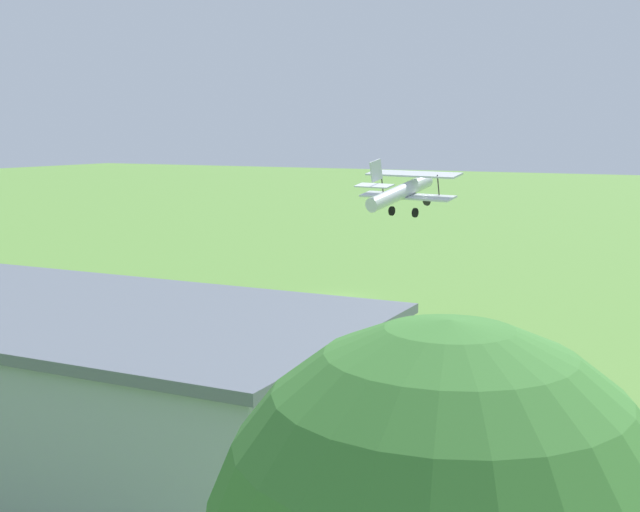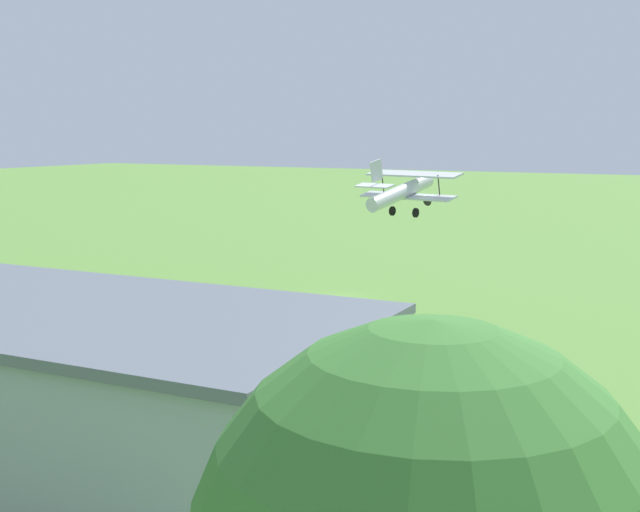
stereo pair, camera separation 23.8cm
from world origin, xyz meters
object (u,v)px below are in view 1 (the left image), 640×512
Objects in this scene: person_beside_truck at (516,375)px; person_crossing_taxiway at (497,366)px; biplane at (403,191)px; hangar at (13,378)px; person_watching_takeoff at (490,374)px; person_by_parked_cars at (241,344)px; car_orange at (436,386)px; car_green at (33,329)px.

person_crossing_taxiway reaches higher than person_beside_truck.
hangar is at bearing 82.51° from biplane.
person_watching_takeoff reaches higher than person_beside_truck.
person_by_parked_cars is (-0.18, -15.75, -2.28)m from hangar.
person_beside_truck is (-11.15, 12.75, -7.82)m from biplane.
hangar is at bearing 50.11° from person_watching_takeoff.
biplane is 4.28× the size of person_by_parked_cars.
person_by_parked_cars reaches higher than car_orange.
car_orange reaches higher than person_beside_truck.
person_watching_takeoff is at bearing -129.89° from hangar.
car_orange is 12.36m from person_by_parked_cars.
biplane is at bearing -97.49° from hangar.
car_orange is at bearing 72.58° from person_crossing_taxiway.
person_crossing_taxiway is (1.24, -1.08, 0.00)m from person_beside_truck.
car_orange is 4.65m from person_beside_truck.
person_watching_takeoff is (-1.64, -3.17, -0.05)m from car_orange.
person_by_parked_cars is 1.07× the size of person_watching_takeoff.
hangar is 18.08× the size of person_beside_truck.
car_orange is 2.58× the size of person_crossing_taxiway.
car_orange is (-8.39, 16.49, -7.73)m from biplane.
car_orange is (-12.34, -13.55, -2.29)m from hangar.
person_watching_takeoff reaches higher than person_crossing_taxiway.
person_beside_truck is 0.97× the size of person_watching_takeoff.
hangar is 30.78m from biplane.
hangar is 23.08m from person_beside_truck.
car_orange is at bearing 169.74° from person_by_parked_cars.
person_watching_takeoff is (-27.03, -3.42, 0.03)m from car_green.
person_beside_truck is 0.90× the size of person_by_parked_cars.
biplane is at bearing -104.77° from person_by_parked_cars.
biplane is 4.71× the size of person_crossing_taxiway.
hangar reaches higher than person_crossing_taxiway.
person_beside_truck is 1.65m from person_crossing_taxiway.
person_by_parked_cars is (12.16, -2.20, 0.01)m from car_orange.
person_crossing_taxiway is (-9.91, 11.66, -7.81)m from biplane.
hangar is 15.91m from person_by_parked_cars.
biplane is at bearing -63.03° from car_orange.
biplane reaches higher than person_beside_truck.
person_by_parked_cars reaches higher than person_watching_takeoff.
person_watching_takeoff is at bearing -175.97° from person_by_parked_cars.
biplane is 1.83× the size of car_orange.
car_green is 2.51× the size of person_watching_takeoff.
car_green is 27.38m from person_crossing_taxiway.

